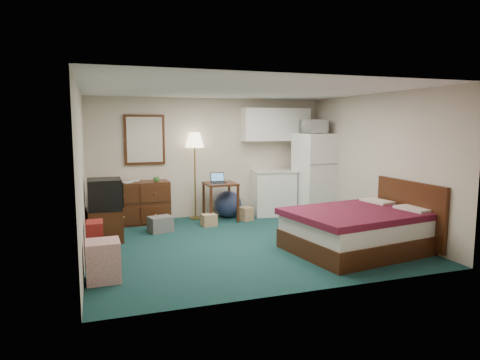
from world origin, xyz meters
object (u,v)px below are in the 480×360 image
object	(u,v)px
kitchen_counter	(273,193)
suitcase	(95,242)
tv_stand	(104,225)
fridge	(314,175)
dresser	(138,203)
desk	(220,202)
floor_lamp	(195,176)
bed	(357,231)

from	to	relation	value
kitchen_counter	suitcase	world-z (taller)	kitchen_counter
tv_stand	fridge	bearing A→B (deg)	4.80
tv_stand	suitcase	distance (m)	1.16
tv_stand	suitcase	xyz separation A→B (m)	(-0.15, -1.15, 0.03)
dresser	kitchen_counter	size ratio (longest dim) A/B	1.30
suitcase	desk	bearing A→B (deg)	40.09
floor_lamp	desk	world-z (taller)	floor_lamp
dresser	floor_lamp	size ratio (longest dim) A/B	0.68
desk	tv_stand	xyz separation A→B (m)	(-2.28, -0.85, -0.12)
floor_lamp	fridge	size ratio (longest dim) A/B	1.02
floor_lamp	tv_stand	distance (m)	2.29
floor_lamp	kitchen_counter	bearing A→B (deg)	-4.70
desk	floor_lamp	bearing A→B (deg)	138.85
dresser	suitcase	distance (m)	2.44
tv_stand	suitcase	size ratio (longest dim) A/B	1.00
floor_lamp	tv_stand	size ratio (longest dim) A/B	3.01
floor_lamp	kitchen_counter	distance (m)	1.76
floor_lamp	bed	world-z (taller)	floor_lamp
bed	desk	bearing A→B (deg)	109.00
dresser	desk	size ratio (longest dim) A/B	1.56
fridge	suitcase	xyz separation A→B (m)	(-4.48, -1.88, -0.58)
kitchen_counter	bed	world-z (taller)	kitchen_counter
desk	fridge	bearing A→B (deg)	-4.75
dresser	kitchen_counter	bearing A→B (deg)	-2.72
floor_lamp	desk	distance (m)	0.76
desk	bed	xyz separation A→B (m)	(1.41, -2.70, -0.08)
dresser	fridge	size ratio (longest dim) A/B	0.69
bed	suitcase	distance (m)	3.90
dresser	suitcase	size ratio (longest dim) A/B	2.05
desk	fridge	distance (m)	2.12
dresser	floor_lamp	distance (m)	1.27
floor_lamp	suitcase	bearing A→B (deg)	-130.01
floor_lamp	desk	size ratio (longest dim) A/B	2.29
fridge	dresser	bearing A→B (deg)	167.25
suitcase	dresser	bearing A→B (deg)	71.13
floor_lamp	suitcase	size ratio (longest dim) A/B	3.01
desk	suitcase	world-z (taller)	desk
dresser	kitchen_counter	world-z (taller)	kitchen_counter
floor_lamp	tv_stand	world-z (taller)	floor_lamp
kitchen_counter	tv_stand	size ratio (longest dim) A/B	1.58
suitcase	fridge	bearing A→B (deg)	23.23
fridge	tv_stand	world-z (taller)	fridge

